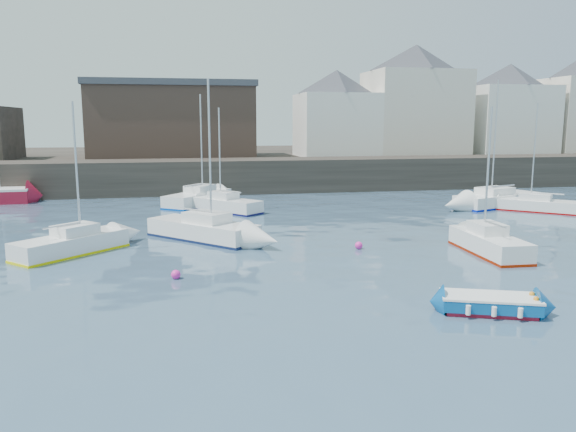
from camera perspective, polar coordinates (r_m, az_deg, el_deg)
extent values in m
plane|color=#2D4760|center=(18.60, 7.28, -10.63)|extent=(220.00, 220.00, 0.00)
cube|color=#28231E|center=(52.07, -4.90, 4.12)|extent=(90.00, 5.00, 3.00)
cube|color=#28231E|center=(69.94, -6.52, 5.38)|extent=(90.00, 32.00, 2.80)
cube|color=beige|center=(63.90, 12.71, 10.12)|extent=(10.00, 8.00, 9.00)
pyramid|color=#3A3D44|center=(64.26, 12.90, 15.39)|extent=(13.36, 13.36, 2.80)
cube|color=white|center=(68.62, 21.40, 9.02)|extent=(9.00, 7.00, 7.50)
pyramid|color=#3A3D44|center=(68.81, 21.65, 13.16)|extent=(11.88, 11.88, 2.45)
cube|color=white|center=(60.37, 4.91, 9.18)|extent=(8.00, 7.00, 6.50)
pyramid|color=#3A3D44|center=(60.51, 4.97, 13.42)|extent=(11.14, 11.14, 2.45)
cube|color=#3D2D26|center=(59.54, -11.65, 9.26)|extent=(16.00, 10.00, 7.00)
cube|color=#3A3D44|center=(59.66, -11.78, 12.91)|extent=(16.40, 10.40, 0.60)
cube|color=maroon|center=(20.42, 19.77, -9.05)|extent=(3.13, 2.13, 0.14)
cube|color=#084E92|center=(20.34, 19.81, -8.33)|extent=(3.42, 2.37, 0.40)
cube|color=white|center=(20.27, 19.85, -7.70)|extent=(3.49, 2.41, 0.07)
cube|color=white|center=(20.32, 19.82, -8.16)|extent=(2.69, 1.77, 0.36)
cube|color=tan|center=(20.30, 19.83, -7.92)|extent=(0.54, 0.96, 0.05)
cylinder|color=white|center=(20.95, 17.23, -7.75)|extent=(0.16, 0.16, 0.31)
cylinder|color=white|center=(19.49, 17.84, -9.09)|extent=(0.16, 0.16, 0.31)
cylinder|color=white|center=(21.08, 19.43, -7.76)|extent=(0.16, 0.16, 0.31)
cylinder|color=white|center=(19.63, 20.21, -9.09)|extent=(0.16, 0.16, 0.31)
cylinder|color=white|center=(21.24, 21.60, -7.76)|extent=(0.16, 0.16, 0.31)
cylinder|color=white|center=(19.80, 22.54, -9.07)|extent=(0.16, 0.16, 0.31)
cube|color=white|center=(29.41, -21.17, -2.74)|extent=(5.23, 5.23, 0.92)
cube|color=#F0E503|center=(29.50, -21.12, -3.50)|extent=(5.28, 5.28, 0.12)
cube|color=white|center=(29.44, -20.80, -1.30)|extent=(2.34, 2.34, 0.51)
cylinder|color=silver|center=(29.22, -20.70, 4.51)|extent=(0.10, 0.10, 6.44)
cube|color=white|center=(31.20, -8.66, -1.46)|extent=(6.08, 6.29, 0.99)
cube|color=#101A3E|center=(31.28, -8.64, -2.23)|extent=(6.14, 6.35, 0.13)
cube|color=white|center=(30.83, -8.25, -0.12)|extent=(2.75, 2.78, 0.55)
cylinder|color=silver|center=(30.21, -7.96, 6.44)|extent=(0.11, 0.11, 7.62)
cube|color=white|center=(29.18, 19.75, -2.71)|extent=(1.91, 5.41, 0.96)
cube|color=#8B1800|center=(29.27, 19.71, -3.51)|extent=(1.93, 5.47, 0.13)
cube|color=white|center=(29.27, 19.59, -1.17)|extent=(1.35, 1.92, 0.54)
cylinder|color=silver|center=(29.14, 19.64, 4.36)|extent=(0.11, 0.11, 6.15)
cube|color=white|center=(44.39, 24.16, 0.96)|extent=(5.70, 5.45, 0.83)
cube|color=#870405|center=(44.44, 24.13, 0.51)|extent=(5.76, 5.50, 0.11)
cube|color=white|center=(44.34, 23.84, 1.82)|extent=(2.51, 2.47, 0.46)
cylinder|color=silver|center=(44.11, 23.73, 5.98)|extent=(0.09, 0.09, 6.88)
cube|color=white|center=(40.70, -6.30, 1.11)|extent=(5.03, 5.44, 0.92)
cube|color=#0C0C44|center=(40.76, -6.29, 0.55)|extent=(5.08, 5.50, 0.12)
cube|color=white|center=(40.80, -6.60, 2.13)|extent=(2.31, 2.37, 0.51)
cylinder|color=silver|center=(40.72, -6.97, 6.32)|extent=(0.10, 0.10, 6.47)
cube|color=white|center=(45.92, 20.50, 1.53)|extent=(7.77, 4.87, 0.95)
cube|color=#0016A9|center=(45.97, 20.47, 1.02)|extent=(7.85, 4.92, 0.13)
cube|color=white|center=(45.54, 20.27, 2.43)|extent=(3.06, 2.59, 0.53)
cylinder|color=silver|center=(44.96, 20.27, 7.46)|extent=(0.11, 0.11, 8.52)
cube|color=white|center=(44.26, -9.14, 1.76)|extent=(5.59, 6.48, 0.98)
cube|color=#003DA6|center=(44.32, -9.13, 1.21)|extent=(5.65, 6.54, 0.13)
cube|color=white|center=(44.43, -8.93, 2.78)|extent=(2.63, 2.77, 0.54)
cylinder|color=silver|center=(44.44, -8.80, 7.29)|extent=(0.11, 0.11, 7.51)
sphere|color=#EF27A4|center=(23.73, -11.31, -6.27)|extent=(0.39, 0.39, 0.39)
sphere|color=#EF27A4|center=(28.86, 7.19, -3.33)|extent=(0.39, 0.39, 0.39)
sphere|color=#EF27A4|center=(37.32, -12.09, -0.53)|extent=(0.45, 0.45, 0.45)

